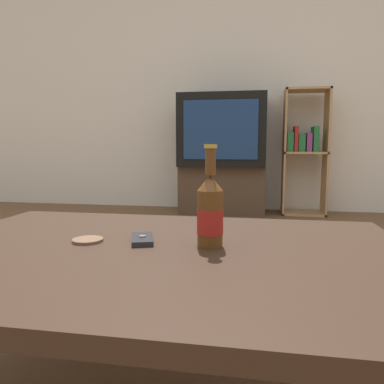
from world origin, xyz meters
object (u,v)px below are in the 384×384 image
at_px(bookshelf, 304,149).
at_px(cell_phone, 142,239).
at_px(tv_stand, 223,189).
at_px(beer_bottle, 210,211).
at_px(television, 223,131).

height_order(bookshelf, cell_phone, bookshelf).
height_order(tv_stand, beer_bottle, beer_bottle).
xyz_separation_m(television, cell_phone, (0.03, -2.69, -0.38)).
bearing_deg(beer_bottle, television, 94.44).
relative_size(tv_stand, television, 1.01).
distance_m(tv_stand, bookshelf, 0.86).
xyz_separation_m(bookshelf, cell_phone, (-0.73, -2.76, -0.21)).
bearing_deg(cell_phone, beer_bottle, -21.84).
height_order(bookshelf, beer_bottle, bookshelf).
bearing_deg(television, tv_stand, 90.00).
relative_size(tv_stand, cell_phone, 6.49).
height_order(television, beer_bottle, television).
xyz_separation_m(television, beer_bottle, (0.21, -2.70, -0.30)).
relative_size(tv_stand, bookshelf, 0.69).
height_order(tv_stand, television, television).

